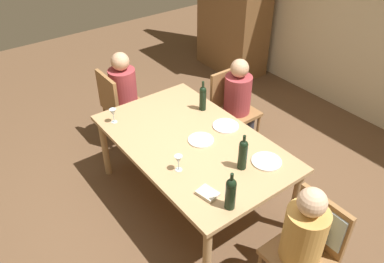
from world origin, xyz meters
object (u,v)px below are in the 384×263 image
Objects in this scene: chair_left_end at (118,103)px; chair_far_left at (232,104)px; wine_glass_near_left at (179,160)px; wine_glass_centre at (113,113)px; chair_right_end at (312,236)px; dinner_plate_host at (267,161)px; wine_bottle_tall_green at (231,193)px; person_man_guest at (239,99)px; person_woman_host at (300,241)px; armoire_cabinet at (234,1)px; wine_bottle_short_olive at (203,97)px; dinner_plate_guest_left at (201,140)px; dinner_plate_guest_right at (226,126)px; person_man_bearded at (126,91)px; dining_table at (192,146)px; wine_bottle_dark_red at (243,154)px.

chair_left_end is 1.00× the size of chair_far_left.
chair_far_left is at bearing 52.22° from chair_left_end.
wine_glass_near_left is at bearing -8.91° from chair_left_end.
chair_far_left reaches higher than wine_glass_centre.
chair_right_end is 0.73m from dinner_plate_host.
person_man_guest is at bearing 134.97° from wine_bottle_tall_green.
chair_right_end reaches higher than wine_glass_centre.
armoire_cabinet is at bearing -35.01° from person_woman_host.
person_man_guest is 1.76m from wine_bottle_tall_green.
dinner_plate_host is (0.99, -0.08, -0.14)m from wine_bottle_short_olive.
armoire_cabinet is at bearing 130.84° from wine_glass_near_left.
wine_bottle_short_olive is (-1.68, 0.29, 0.29)m from chair_right_end.
wine_glass_centre is (-0.19, -1.39, 0.32)m from chair_far_left.
chair_left_end is 1.40m from dinner_plate_guest_left.
chair_right_end is 1.34m from dinner_plate_guest_right.
person_woman_host reaches higher than dinner_plate_guest_right.
person_man_guest is at bearing 77.70° from wine_glass_centre.
person_man_bearded reaches higher than wine_glass_near_left.
chair_right_end is 2.64m from person_man_bearded.
wine_bottle_short_olive reaches higher than chair_right_end.
wine_bottle_tall_green reaches higher than chair_right_end.
chair_right_end is 1.28m from dinner_plate_guest_left.
dining_table is 12.61× the size of wine_glass_centre.
chair_far_left is (-1.83, 0.83, -0.06)m from chair_right_end.
wine_bottle_dark_red reaches higher than chair_far_left.
dinner_plate_guest_right is (0.41, -0.56, 0.10)m from person_man_guest.
wine_bottle_tall_green is at bearing -71.42° from dinner_plate_host.
chair_far_left is 1.24m from person_man_bearded.
dining_table is at bearing -1.12° from person_man_bearded.
dinner_plate_guest_right is (0.53, -0.56, 0.22)m from chair_far_left.
chair_right_end is 1.91m from person_man_guest.
dinner_plate_guest_left is at bearing 6.28° from chair_left_end.
chair_left_end reaches higher than wine_glass_centre.
wine_glass_centre is 1.53m from dinner_plate_host.
chair_right_end is at bearing -11.81° from dinner_plate_guest_right.
chair_right_end is 0.81× the size of person_man_bearded.
person_man_guest is 1.30m from wine_bottle_dark_red.
dining_table is 7.40× the size of dinner_plate_guest_right.
wine_bottle_tall_green is 0.57m from wine_glass_near_left.
armoire_cabinet is at bearing 143.15° from dinner_plate_host.
wine_bottle_dark_red is at bearing 23.17° from wine_glass_centre.
dining_table is 1.32m from person_man_bearded.
person_man_guest is 0.60m from wine_bottle_short_olive.
person_woman_host reaches higher than wine_bottle_dark_red.
person_man_bearded is at bearing -1.12° from person_woman_host.
person_man_bearded is 4.49× the size of dinner_plate_guest_right.
wine_glass_near_left is at bearing -49.16° from armoire_cabinet.
armoire_cabinet is at bearing 107.37° from person_man_bearded.
chair_far_left reaches higher than dinner_plate_host.
wine_bottle_short_olive is at bearing 140.17° from dinner_plate_guest_left.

